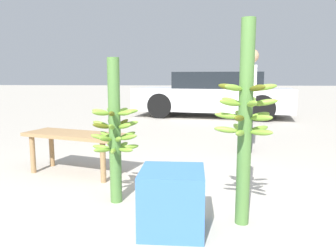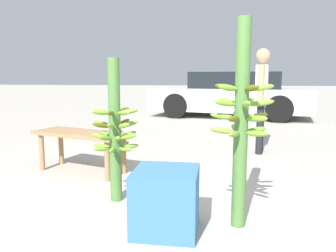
{
  "view_description": "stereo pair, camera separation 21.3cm",
  "coord_description": "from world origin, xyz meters",
  "views": [
    {
      "loc": [
        0.21,
        -2.33,
        1.13
      ],
      "look_at": [
        -0.01,
        0.6,
        0.69
      ],
      "focal_mm": 35.0,
      "sensor_mm": 36.0,
      "label": 1
    },
    {
      "loc": [
        0.42,
        -2.3,
        1.13
      ],
      "look_at": [
        -0.01,
        0.6,
        0.69
      ],
      "focal_mm": 35.0,
      "sensor_mm": 36.0,
      "label": 2
    }
  ],
  "objects": [
    {
      "name": "market_bench",
      "position": [
        -1.16,
        1.31,
        0.41
      ],
      "size": [
        1.27,
        0.78,
        0.48
      ],
      "rotation": [
        0.0,
        0.0,
        -0.3
      ],
      "color": "#99754C",
      "rests_on": "ground_plane"
    },
    {
      "name": "parked_car",
      "position": [
        0.81,
        7.11,
        0.62
      ],
      "size": [
        4.59,
        2.5,
        1.26
      ],
      "rotation": [
        0.0,
        0.0,
        1.39
      ],
      "color": "silver",
      "rests_on": "ground_plane"
    },
    {
      "name": "banana_stalk_center",
      "position": [
        0.6,
        0.13,
        0.81
      ],
      "size": [
        0.46,
        0.46,
        1.55
      ],
      "color": "#4C7A38",
      "rests_on": "ground_plane"
    },
    {
      "name": "banana_stalk_left",
      "position": [
        -0.48,
        0.49,
        0.65
      ],
      "size": [
        0.43,
        0.43,
        1.3
      ],
      "color": "#4C7A38",
      "rests_on": "ground_plane"
    },
    {
      "name": "produce_crate",
      "position": [
        0.07,
        -0.03,
        0.23
      ],
      "size": [
        0.46,
        0.46,
        0.46
      ],
      "color": "#386BB2",
      "rests_on": "ground_plane"
    },
    {
      "name": "ground_plane",
      "position": [
        0.0,
        0.0,
        0.0
      ],
      "size": [
        80.0,
        80.0,
        0.0
      ],
      "primitive_type": "plane",
      "color": "#B2AA9E"
    },
    {
      "name": "vendor_person",
      "position": [
        1.06,
        2.65,
        0.93
      ],
      "size": [
        0.23,
        0.55,
        1.54
      ],
      "rotation": [
        0.0,
        0.0,
        1.39
      ],
      "color": "black",
      "rests_on": "ground_plane"
    }
  ]
}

